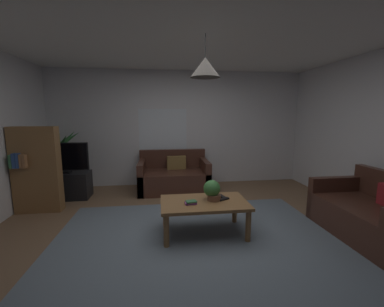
# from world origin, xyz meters

# --- Properties ---
(floor) EXTENTS (5.59, 5.02, 0.02)m
(floor) POSITION_xyz_m (0.00, 0.00, -0.01)
(floor) COLOR brown
(floor) RESTS_ON ground
(rug) EXTENTS (3.64, 2.76, 0.01)m
(rug) POSITION_xyz_m (0.00, -0.20, 0.00)
(rug) COLOR slate
(rug) RESTS_ON ground
(wall_back) EXTENTS (5.71, 0.06, 2.54)m
(wall_back) POSITION_xyz_m (0.00, 2.54, 1.27)
(wall_back) COLOR silver
(wall_back) RESTS_ON ground
(ceiling) EXTENTS (5.59, 5.02, 0.02)m
(ceiling) POSITION_xyz_m (0.00, 0.00, 2.55)
(ceiling) COLOR white
(window_pane) EXTENTS (1.06, 0.01, 1.07)m
(window_pane) POSITION_xyz_m (-0.37, 2.51, 1.17)
(window_pane) COLOR white
(couch_under_window) EXTENTS (1.44, 0.89, 0.82)m
(couch_under_window) POSITION_xyz_m (-0.17, 2.01, 0.27)
(couch_under_window) COLOR #47281E
(couch_under_window) RESTS_ON ground
(couch_right_side) EXTENTS (0.89, 1.37, 0.82)m
(couch_right_side) POSITION_xyz_m (2.29, -0.34, 0.27)
(couch_right_side) COLOR #47281E
(couch_right_side) RESTS_ON ground
(coffee_table) EXTENTS (1.14, 0.69, 0.45)m
(coffee_table) POSITION_xyz_m (0.13, 0.02, 0.38)
(coffee_table) COLOR olive
(coffee_table) RESTS_ON ground
(book_on_table_0) EXTENTS (0.16, 0.10, 0.03)m
(book_on_table_0) POSITION_xyz_m (-0.06, -0.05, 0.46)
(book_on_table_0) COLOR #72387F
(book_on_table_0) RESTS_ON coffee_table
(book_on_table_1) EXTENTS (0.15, 0.12, 0.02)m
(book_on_table_1) POSITION_xyz_m (-0.06, -0.06, 0.48)
(book_on_table_1) COLOR #387247
(book_on_table_1) RESTS_ON coffee_table
(remote_on_table_0) EXTENTS (0.09, 0.17, 0.02)m
(remote_on_table_0) POSITION_xyz_m (0.40, 0.16, 0.46)
(remote_on_table_0) COLOR black
(remote_on_table_0) RESTS_ON coffee_table
(remote_on_table_1) EXTENTS (0.16, 0.12, 0.02)m
(remote_on_table_1) POSITION_xyz_m (0.40, 0.05, 0.46)
(remote_on_table_1) COLOR black
(remote_on_table_1) RESTS_ON coffee_table
(potted_plant_on_table) EXTENTS (0.23, 0.23, 0.27)m
(potted_plant_on_table) POSITION_xyz_m (0.25, 0.06, 0.60)
(potted_plant_on_table) COLOR brown
(potted_plant_on_table) RESTS_ON coffee_table
(tv_stand) EXTENTS (0.90, 0.44, 0.50)m
(tv_stand) POSITION_xyz_m (-2.25, 1.76, 0.25)
(tv_stand) COLOR black
(tv_stand) RESTS_ON ground
(tv) EXTENTS (0.92, 0.16, 0.57)m
(tv) POSITION_xyz_m (-2.25, 1.74, 0.79)
(tv) COLOR black
(tv) RESTS_ON tv_stand
(potted_palm_corner) EXTENTS (0.73, 0.80, 1.29)m
(potted_palm_corner) POSITION_xyz_m (-2.44, 2.18, 0.61)
(potted_palm_corner) COLOR beige
(potted_palm_corner) RESTS_ON ground
(bookshelf_corner) EXTENTS (0.70, 0.31, 1.40)m
(bookshelf_corner) POSITION_xyz_m (-2.43, 1.13, 0.71)
(bookshelf_corner) COLOR olive
(bookshelf_corner) RESTS_ON ground
(pendant_lamp) EXTENTS (0.37, 0.37, 0.51)m
(pendant_lamp) POSITION_xyz_m (0.13, 0.02, 2.15)
(pendant_lamp) COLOR black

